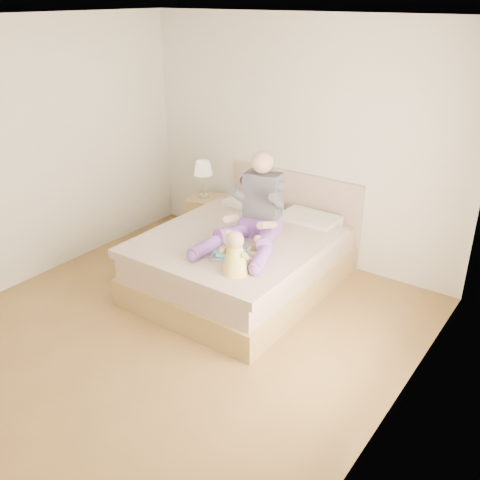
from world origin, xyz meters
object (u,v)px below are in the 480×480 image
Objects in this scene: adult at (255,215)px; baby at (235,256)px; tray at (240,251)px; bed at (246,257)px; nightstand at (208,219)px.

baby is (0.26, -0.69, -0.10)m from adult.
tray is 1.56× the size of baby.
adult reaches higher than tray.
baby is (0.17, -0.32, 0.13)m from tray.
bed is 0.62m from tray.
bed reaches higher than nightstand.
bed is at bearing 95.10° from tray.
adult is at bearing -25.69° from bed.
baby is at bearing -60.87° from bed.
baby reaches higher than nightstand.
baby is at bearing -86.08° from tray.
adult reaches higher than baby.
tray is at bearing 106.82° from baby.
nightstand is 1.53m from adult.
nightstand is at bearing 138.39° from adult.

